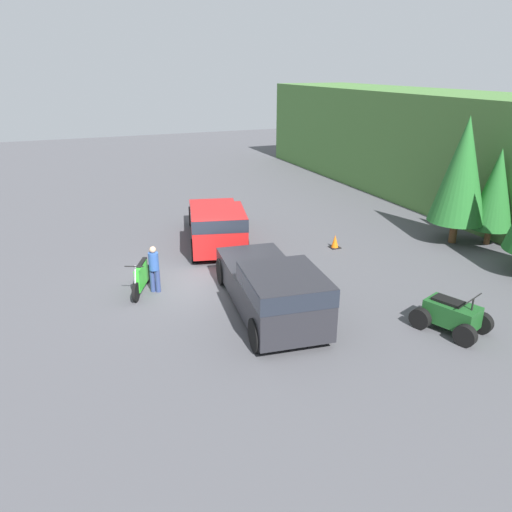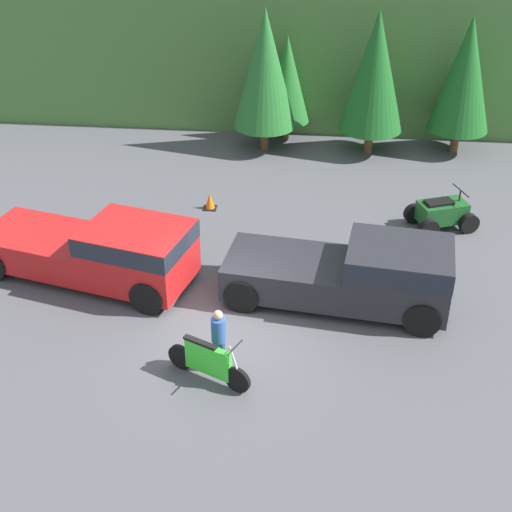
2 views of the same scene
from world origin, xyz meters
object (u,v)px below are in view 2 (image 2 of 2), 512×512
Objects in this scene: dirt_bike at (208,362)px; pickup_truck_red at (103,249)px; traffic_cone at (210,201)px; rider_person at (219,338)px; pickup_truck_second at (358,272)px; quad_atv at (442,214)px.

pickup_truck_red is at bearing 157.12° from dirt_bike.
traffic_cone is (-1.27, 8.20, -0.24)m from dirt_bike.
dirt_bike is at bearing -85.07° from rider_person.
quad_atv is (2.67, 4.35, -0.49)m from pickup_truck_second.
rider_person is (3.61, -3.34, -0.10)m from pickup_truck_red.
quad_atv is 7.30m from traffic_cone.
quad_atv is (9.43, 3.93, -0.49)m from pickup_truck_red.
dirt_bike is 3.64× the size of traffic_cone.
traffic_cone is (2.15, 4.45, -0.72)m from pickup_truck_red.
pickup_truck_second is at bearing -46.65° from traffic_cone.
pickup_truck_red reaches higher than dirt_bike.
rider_person reaches higher than quad_atv.
rider_person is 7.95m from traffic_cone.
pickup_truck_second is at bearing 69.68° from dirt_bike.
quad_atv is 1.41× the size of rider_person.
pickup_truck_second is 2.96× the size of dirt_bike.
pickup_truck_red is 1.05× the size of pickup_truck_second.
rider_person reaches higher than traffic_cone.
traffic_cone is (-7.28, 0.52, -0.23)m from quad_atv.
pickup_truck_second is 2.61× the size of quad_atv.
pickup_truck_second reaches higher than traffic_cone.
traffic_cone is at bearing 129.81° from rider_person.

